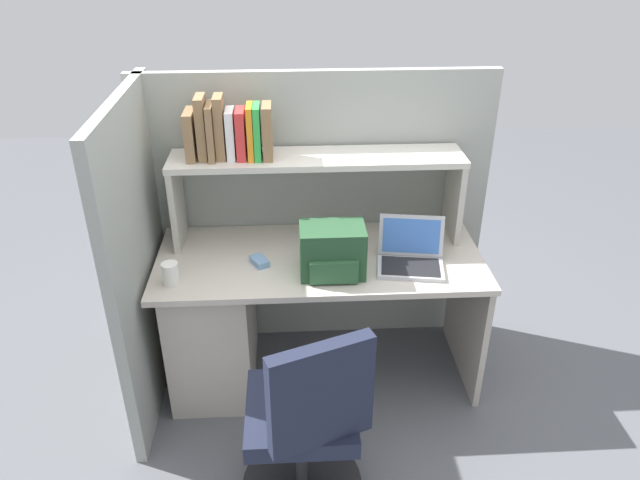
% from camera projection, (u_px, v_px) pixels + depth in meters
% --- Properties ---
extents(ground_plane, '(8.00, 8.00, 0.00)m').
position_uv_depth(ground_plane, '(319.00, 371.00, 3.32)').
color(ground_plane, '#595B60').
extents(desk, '(1.60, 0.70, 0.73)m').
position_uv_depth(desk, '(244.00, 313.00, 3.11)').
color(desk, beige).
rests_on(desk, ground_plane).
extents(cubicle_partition_rear, '(1.84, 0.05, 1.55)m').
position_uv_depth(cubicle_partition_rear, '(316.00, 214.00, 3.28)').
color(cubicle_partition_rear, '#939991').
rests_on(cubicle_partition_rear, ground_plane).
extents(cubicle_partition_left, '(0.05, 1.06, 1.55)m').
position_uv_depth(cubicle_partition_left, '(141.00, 259.00, 2.86)').
color(cubicle_partition_left, '#939991').
rests_on(cubicle_partition_left, ground_plane).
extents(overhead_hutch, '(1.44, 0.28, 0.45)m').
position_uv_depth(overhead_hutch, '(317.00, 174.00, 2.97)').
color(overhead_hutch, '#BCB7AC').
rests_on(overhead_hutch, desk).
extents(reference_books_on_shelf, '(0.41, 0.18, 0.30)m').
position_uv_depth(reference_books_on_shelf, '(228.00, 131.00, 2.84)').
color(reference_books_on_shelf, olive).
rests_on(reference_books_on_shelf, overhead_hutch).
extents(laptop, '(0.35, 0.30, 0.22)m').
position_uv_depth(laptop, '(411.00, 256.00, 2.88)').
color(laptop, '#B7BABF').
rests_on(laptop, desk).
extents(backpack, '(0.30, 0.23, 0.24)m').
position_uv_depth(backpack, '(332.00, 251.00, 2.78)').
color(backpack, '#264C2D').
rests_on(backpack, desk).
extents(computer_mouse, '(0.10, 0.12, 0.03)m').
position_uv_depth(computer_mouse, '(260.00, 261.00, 2.90)').
color(computer_mouse, '#7299C6').
rests_on(computer_mouse, desk).
extents(paper_cup, '(0.08, 0.08, 0.10)m').
position_uv_depth(paper_cup, '(171.00, 273.00, 2.73)').
color(paper_cup, white).
rests_on(paper_cup, desk).
extents(office_chair, '(0.53, 0.55, 0.93)m').
position_uv_depth(office_chair, '(306.00, 431.00, 2.42)').
color(office_chair, black).
rests_on(office_chair, ground_plane).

